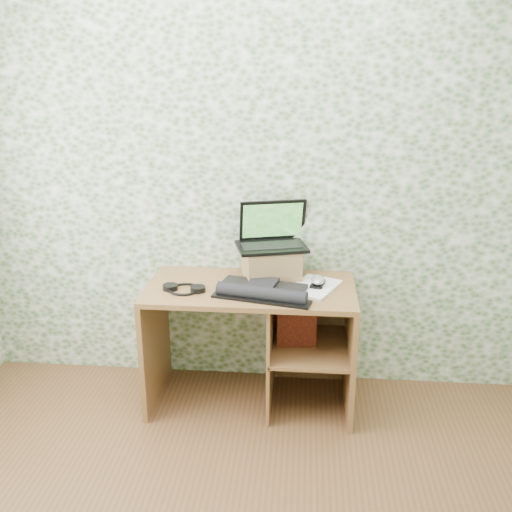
# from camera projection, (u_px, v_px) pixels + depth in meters

# --- Properties ---
(wall_back) EXTENTS (3.50, 0.00, 3.50)m
(wall_back) POSITION_uv_depth(u_px,v_px,m) (256.00, 181.00, 3.39)
(wall_back) COLOR silver
(wall_back) RESTS_ON ground
(desk) EXTENTS (1.20, 0.60, 0.75)m
(desk) POSITION_uv_depth(u_px,v_px,m) (264.00, 327.00, 3.39)
(desk) COLOR brown
(desk) RESTS_ON floor
(riser) EXTENTS (0.37, 0.34, 0.19)m
(riser) POSITION_uv_depth(u_px,v_px,m) (271.00, 263.00, 3.37)
(riser) COLOR olive
(riser) RESTS_ON desk
(laptop) EXTENTS (0.46, 0.38, 0.27)m
(laptop) POSITION_uv_depth(u_px,v_px,m) (272.00, 236.00, 3.36)
(laptop) COLOR black
(laptop) RESTS_ON riser
(keyboard) EXTENTS (0.56, 0.38, 0.08)m
(keyboard) POSITION_uv_depth(u_px,v_px,m) (262.00, 290.00, 3.16)
(keyboard) COLOR black
(keyboard) RESTS_ON desk
(headphones) EXTENTS (0.25, 0.19, 0.03)m
(headphones) POSITION_uv_depth(u_px,v_px,m) (184.00, 289.00, 3.22)
(headphones) COLOR black
(headphones) RESTS_ON desk
(notepad) EXTENTS (0.34, 0.39, 0.02)m
(notepad) POSITION_uv_depth(u_px,v_px,m) (314.00, 287.00, 3.25)
(notepad) COLOR silver
(notepad) RESTS_ON desk
(mouse) EXTENTS (0.11, 0.14, 0.04)m
(mouse) POSITION_uv_depth(u_px,v_px,m) (318.00, 282.00, 3.25)
(mouse) COLOR #BCBCBF
(mouse) RESTS_ON notepad
(pen) EXTENTS (0.03, 0.14, 0.01)m
(pen) POSITION_uv_depth(u_px,v_px,m) (323.00, 284.00, 3.27)
(pen) COLOR black
(pen) RESTS_ON notepad
(red_box) EXTENTS (0.24, 0.09, 0.27)m
(red_box) POSITION_uv_depth(u_px,v_px,m) (297.00, 323.00, 3.33)
(red_box) COLOR maroon
(red_box) RESTS_ON desk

